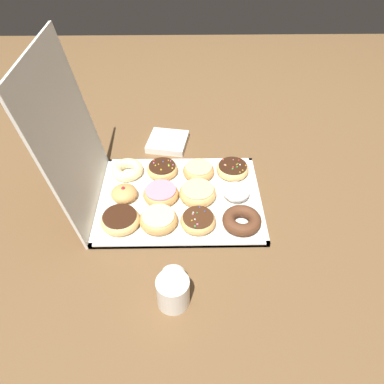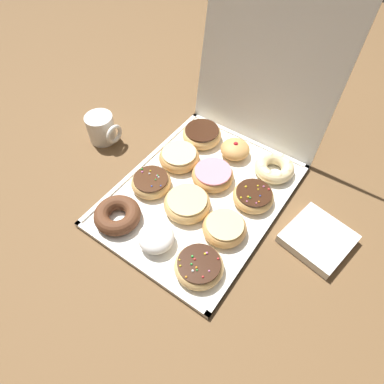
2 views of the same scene
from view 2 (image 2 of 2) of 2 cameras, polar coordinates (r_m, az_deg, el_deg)
ground_plane at (r=0.94m, az=1.30°, el=-0.68°), size 3.00×3.00×0.00m
donut_box at (r=0.93m, az=1.30°, el=-0.48°), size 0.41×0.53×0.01m
box_lid_open at (r=0.98m, az=12.65°, el=20.54°), size 0.41×0.09×0.50m
chocolate_cake_ring_donut_0 at (r=0.88m, az=-12.29°, el=-3.77°), size 0.12×0.12×0.04m
powdered_filled_donut_1 at (r=0.83m, az=-6.06°, el=-7.48°), size 0.09×0.09×0.05m
sprinkle_donut_2 at (r=0.80m, az=1.17°, el=-12.21°), size 0.11×0.11×0.04m
sprinkle_donut_3 at (r=0.94m, az=-6.79°, el=1.61°), size 0.11×0.11×0.04m
glazed_ring_donut_4 at (r=0.88m, az=-0.59°, el=-2.03°), size 0.12×0.12×0.04m
glazed_ring_donut_5 at (r=0.85m, az=5.43°, el=-5.92°), size 0.11×0.11×0.04m
glazed_ring_donut_6 at (r=0.99m, az=-2.13°, el=5.85°), size 0.12×0.12×0.04m
pink_frosted_donut_7 at (r=0.95m, az=3.53°, el=2.81°), size 0.12×0.12×0.04m
sprinkle_donut_8 at (r=0.91m, az=10.14°, el=-0.67°), size 0.11×0.11×0.04m
chocolate_frosted_donut_9 at (r=1.06m, az=1.65°, el=9.55°), size 0.12×0.12×0.04m
jelly_filled_donut_10 at (r=1.02m, az=7.38°, el=6.97°), size 0.09×0.09×0.05m
cruller_donut_11 at (r=0.99m, az=13.51°, el=3.98°), size 0.11×0.11×0.04m
coffee_mug at (r=1.09m, az=-14.76°, el=10.24°), size 0.10×0.08×0.09m
napkin_stack at (r=0.90m, az=20.18°, el=-7.28°), size 0.17×0.17×0.03m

